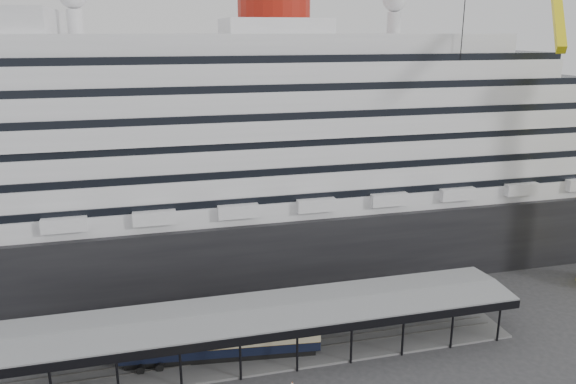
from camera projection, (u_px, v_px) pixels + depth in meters
name	position (u px, v px, depth m)	size (l,w,h in m)	color
ground	(271.00, 380.00, 55.34)	(200.00, 200.00, 0.00)	#323234
cruise_ship	(221.00, 139.00, 80.09)	(130.00, 30.00, 43.90)	black
platform_canopy	(261.00, 334.00, 59.34)	(56.00, 9.18, 5.30)	slate
pullman_carriage	(221.00, 338.00, 58.29)	(20.81, 4.99, 20.27)	black
traffic_cone_right	(292.00, 384.00, 54.10)	(0.39, 0.39, 0.72)	#DF490C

